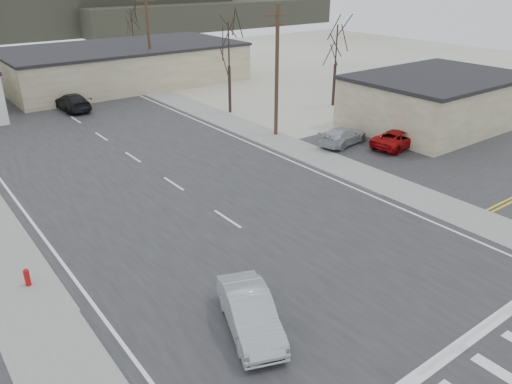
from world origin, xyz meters
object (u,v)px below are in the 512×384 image
Objects in this scene: car_parked_silver at (343,136)px; car_parked_dark_b at (461,130)px; car_parked_red at (398,139)px; sedan_crossing at (250,313)px; car_parked_dark_a at (423,131)px; car_far_a at (72,102)px; fire_hydrant at (27,277)px.

car_parked_dark_b is at bearing -128.76° from car_parked_silver.
car_parked_silver reaches higher than car_parked_red.
car_parked_red is 4.07m from car_parked_silver.
sedan_crossing is 0.98× the size of car_parked_dark_a.
car_far_a is at bearing 52.00° from car_parked_dark_b.
car_parked_dark_a reaches higher than car_far_a.
car_parked_red is at bearing 4.33° from fire_hydrant.
fire_hydrant is 32.64m from car_parked_dark_b.
car_parked_dark_b is (21.50, -27.16, -0.07)m from car_far_a.
sedan_crossing is 1.00× the size of car_parked_silver.
fire_hydrant is 0.19× the size of car_parked_dark_a.
car_parked_dark_b reaches higher than car_parked_silver.
car_parked_dark_b is (2.80, -1.58, -0.07)m from car_parked_dark_a.
car_far_a is (5.29, 35.47, 0.03)m from sedan_crossing.
fire_hydrant is 0.19× the size of sedan_crossing.
car_parked_dark_b reaches higher than fire_hydrant.
car_parked_red is 1.02× the size of car_parked_dark_a.
fire_hydrant is at bearing 93.96° from car_parked_dark_a.
car_parked_dark_b is at bearing 38.06° from sedan_crossing.
car_far_a is 31.69m from car_parked_dark_a.
car_parked_dark_a reaches higher than fire_hydrant.
car_parked_dark_b is at bearing 0.65° from fire_hydrant.
car_far_a is (11.14, 27.53, 0.37)m from fire_hydrant.
car_parked_silver is (-5.60, 3.06, -0.13)m from car_parked_dark_a.
car_parked_silver is at bearing 55.96° from sedan_crossing.
car_parked_silver is at bearing 117.54° from car_far_a.
car_parked_silver reaches higher than fire_hydrant.
car_parked_silver is (-2.80, 2.95, 0.01)m from car_parked_red.
car_far_a is 1.22× the size of car_parked_dark_b.
car_parked_dark_a is at bearing 43.22° from sedan_crossing.
sedan_crossing reaches higher than car_parked_silver.
car_parked_silver is (13.10, -22.53, -0.12)m from car_far_a.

